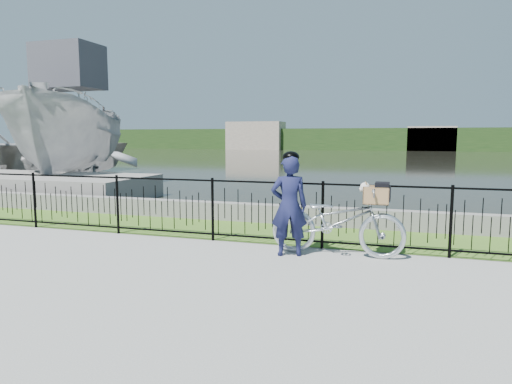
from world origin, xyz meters
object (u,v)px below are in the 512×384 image
(dock, at_px, (2,185))
(boat_far, at_px, (13,150))
(bicycle_rig, at_px, (338,220))
(boat_near, at_px, (72,138))
(cyclist, at_px, (289,204))

(dock, height_order, boat_far, boat_far)
(bicycle_rig, height_order, boat_far, boat_far)
(dock, relative_size, boat_far, 0.77)
(boat_far, bearing_deg, bicycle_rig, -31.22)
(boat_near, bearing_deg, boat_far, 152.19)
(boat_near, bearing_deg, cyclist, -35.84)
(boat_near, bearing_deg, dock, -102.10)
(dock, distance_m, bicycle_rig, 12.08)
(cyclist, bearing_deg, boat_far, 147.01)
(cyclist, bearing_deg, boat_near, 144.16)
(dock, relative_size, boat_near, 1.07)
(bicycle_rig, xyz_separation_m, boat_far, (-16.70, 10.12, 0.67))
(bicycle_rig, relative_size, boat_far, 0.16)
(dock, height_order, cyclist, cyclist)
(dock, relative_size, cyclist, 6.02)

